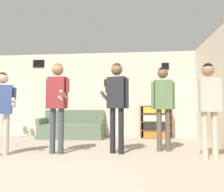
% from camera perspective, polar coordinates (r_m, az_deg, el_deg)
% --- Properties ---
extents(ground_plane, '(20.00, 20.00, 0.00)m').
position_cam_1_polar(ground_plane, '(3.19, -16.10, -19.18)').
color(ground_plane, gray).
extents(wall_back, '(8.49, 0.08, 2.70)m').
position_cam_1_polar(wall_back, '(7.07, -3.62, 0.43)').
color(wall_back, beige).
rests_on(wall_back, ground_plane).
extents(wall_right, '(0.06, 6.47, 2.70)m').
position_cam_1_polar(wall_right, '(5.30, 27.20, 2.09)').
color(wall_right, beige).
rests_on(wall_right, ground_plane).
extents(couch, '(1.96, 0.80, 0.85)m').
position_cam_1_polar(couch, '(6.83, -10.40, -8.37)').
color(couch, '#5B7056').
rests_on(couch, ground_plane).
extents(bookshelf, '(0.94, 0.30, 0.97)m').
position_cam_1_polar(bookshelf, '(6.79, 11.39, -6.68)').
color(bookshelf, brown).
rests_on(bookshelf, ground_plane).
extents(floor_lamp, '(0.37, 0.40, 1.51)m').
position_cam_1_polar(floor_lamp, '(7.11, -26.69, -1.34)').
color(floor_lamp, '#ADA89E').
rests_on(floor_lamp, ground_plane).
extents(person_player_foreground_left, '(0.58, 0.38, 1.59)m').
position_cam_1_polar(person_player_foreground_left, '(4.67, -26.82, -1.93)').
color(person_player_foreground_left, '#B7AD99').
rests_on(person_player_foreground_left, ground_plane).
extents(person_player_foreground_center, '(0.50, 0.51, 1.80)m').
position_cam_1_polar(person_player_foreground_center, '(4.48, -14.11, -0.14)').
color(person_player_foreground_center, '#3D4247').
rests_on(person_player_foreground_center, ground_plane).
extents(person_watcher_holding_cup, '(0.57, 0.40, 1.81)m').
position_cam_1_polar(person_watcher_holding_cup, '(4.37, 1.24, -0.10)').
color(person_watcher_holding_cup, black).
rests_on(person_watcher_holding_cup, ground_plane).
extents(person_spectator_near_bookshelf, '(0.50, 0.23, 1.77)m').
position_cam_1_polar(person_spectator_near_bookshelf, '(4.74, 13.21, -0.60)').
color(person_spectator_near_bookshelf, brown).
rests_on(person_spectator_near_bookshelf, ground_plane).
extents(person_spectator_far_right, '(0.50, 0.25, 1.69)m').
position_cam_1_polar(person_spectator_far_right, '(4.19, 23.95, -0.90)').
color(person_spectator_far_right, '#B7AD99').
rests_on(person_spectator_far_right, ground_plane).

